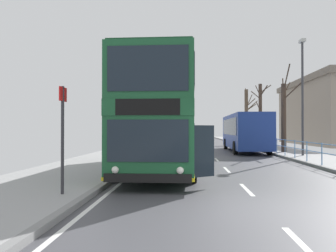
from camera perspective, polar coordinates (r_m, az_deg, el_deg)
The scene contains 9 objects.
ground at distance 7.53m, azimuth 11.52°, elevation -13.93°, with size 15.80×140.00×0.20m.
double_decker_bus_main at distance 14.27m, azimuth -0.71°, elevation 1.41°, with size 3.26×10.84×4.36m.
background_bus_far_lane at distance 27.36m, azimuth 13.11°, elevation -0.93°, with size 2.75×10.36×2.96m.
pedestrian_railing_far_kerb at distance 21.17m, azimuth 20.36°, elevation -3.14°, with size 0.05×24.58×1.03m.
bus_stop_sign_near at distance 8.78m, azimuth -17.82°, elevation -0.29°, with size 0.08×0.44×2.74m.
street_lamp_far_side at distance 22.67m, azimuth 22.29°, elevation 6.16°, with size 0.28×0.60×7.39m.
bare_tree_far_00 at distance 35.75m, azimuth 15.73°, elevation 2.19°, with size 2.18×1.99×6.43m.
bare_tree_far_01 at distance 25.74m, azimuth 19.47°, elevation 1.84°, with size 1.36×2.61×6.26m.
bare_tree_far_02 at distance 41.79m, azimuth 13.47°, elevation 1.86°, with size 1.74×2.69×6.91m.
Camera 1 is at (-1.77, -7.25, 1.77)m, focal length 35.14 mm.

